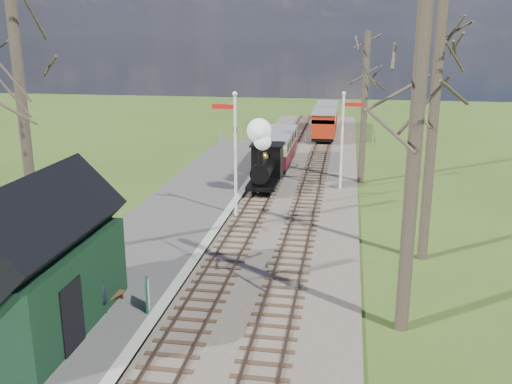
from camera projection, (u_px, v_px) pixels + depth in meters
distant_hills at (320, 222)px, 78.32m from camera, size 114.40×48.00×22.02m
ballast_bed at (289, 187)px, 33.68m from camera, size 8.00×60.00×0.10m
track_near at (267, 186)px, 33.87m from camera, size 1.60×60.00×0.15m
track_far at (311, 187)px, 33.47m from camera, size 1.60×60.00×0.15m
platform at (169, 226)px, 26.81m from camera, size 5.00×44.00×0.20m
coping_strip at (217, 228)px, 26.45m from camera, size 0.40×44.00×0.21m
station_shed at (37, 264)px, 16.84m from camera, size 3.25×6.30×4.78m
semaphore_near at (234, 146)px, 27.34m from camera, size 1.22×0.24×6.22m
semaphore_far at (344, 133)px, 32.32m from camera, size 1.22×0.24×5.72m
bare_trees at (258, 136)px, 20.98m from camera, size 15.51×22.39×12.00m
fence_line at (295, 137)px, 47.01m from camera, size 12.60×0.08×1.00m
locomotive at (264, 159)px, 32.33m from camera, size 1.71×3.98×4.26m
coach at (278, 147)px, 38.23m from camera, size 1.99×6.82×2.09m
red_carriage_a at (324, 124)px, 47.92m from camera, size 1.96×4.85×2.06m
red_carriage_b at (327, 115)px, 53.15m from camera, size 1.96×4.85×2.06m
sign_board at (147, 295)px, 18.39m from camera, size 0.30×0.68×1.01m
bench at (103, 294)px, 18.69m from camera, size 0.87×1.57×0.86m
person at (102, 296)px, 18.03m from camera, size 0.43×0.53×1.26m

